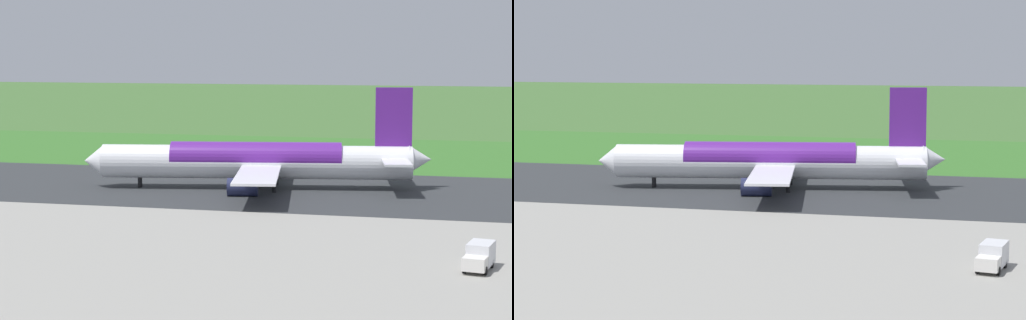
% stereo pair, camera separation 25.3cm
% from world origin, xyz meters
% --- Properties ---
extents(ground_plane, '(800.00, 800.00, 0.00)m').
position_xyz_m(ground_plane, '(0.00, 0.00, 0.00)').
color(ground_plane, '#3D662D').
extents(runway_asphalt, '(600.00, 41.60, 0.06)m').
position_xyz_m(runway_asphalt, '(0.00, 0.00, 0.03)').
color(runway_asphalt, '#2D3033').
rests_on(runway_asphalt, ground).
extents(grass_verge_foreground, '(600.00, 80.00, 0.04)m').
position_xyz_m(grass_verge_foreground, '(0.00, -44.01, 0.02)').
color(grass_verge_foreground, '#346B27').
rests_on(grass_verge_foreground, ground).
extents(airliner_main, '(53.94, 44.37, 15.88)m').
position_xyz_m(airliner_main, '(5.12, -0.07, 4.35)').
color(airliner_main, white).
rests_on(airliner_main, ground).
extents(service_truck_fuel, '(3.30, 6.12, 2.65)m').
position_xyz_m(service_truck_fuel, '(-28.62, 46.98, 1.40)').
color(service_truck_fuel, silver).
rests_on(service_truck_fuel, ground).
extents(no_stopping_sign, '(0.60, 0.10, 2.59)m').
position_xyz_m(no_stopping_sign, '(-12.77, -41.86, 1.54)').
color(no_stopping_sign, slate).
rests_on(no_stopping_sign, ground).
extents(traffic_cone_orange, '(0.40, 0.40, 0.55)m').
position_xyz_m(traffic_cone_orange, '(-8.45, -47.22, 0.28)').
color(traffic_cone_orange, orange).
rests_on(traffic_cone_orange, ground).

